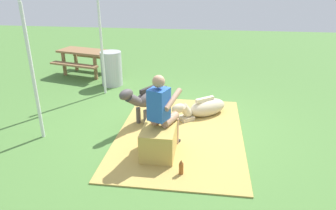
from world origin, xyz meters
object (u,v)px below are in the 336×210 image
at_px(pony_lying, 204,108).
at_px(water_barrel, 112,69).
at_px(tent_pole_left, 33,75).
at_px(tent_pole_right, 102,46).
at_px(hay_bale, 159,142).
at_px(soda_bottle, 181,168).
at_px(person_seated, 163,109).
at_px(pony_standing, 148,98).
at_px(tent_pole_mid, 30,62).
at_px(picnic_bench, 84,56).

distance_m(pony_lying, water_barrel, 3.10).
height_order(tent_pole_left, tent_pole_right, same).
distance_m(hay_bale, soda_bottle, 0.68).
height_order(pony_lying, tent_pole_right, tent_pole_right).
bearing_deg(person_seated, soda_bottle, -150.70).
bearing_deg(pony_standing, hay_bale, -161.27).
height_order(pony_lying, soda_bottle, pony_lying).
distance_m(pony_standing, tent_pole_mid, 2.45).
bearing_deg(water_barrel, hay_bale, -151.56).
bearing_deg(pony_standing, tent_pole_left, 115.60).
bearing_deg(tent_pole_left, pony_standing, -64.40).
relative_size(person_seated, soda_bottle, 5.21).
xyz_separation_m(pony_standing, pony_lying, (0.44, -1.11, -0.34)).
distance_m(person_seated, water_barrel, 3.78).
distance_m(hay_bale, pony_standing, 1.33).
bearing_deg(tent_pole_right, soda_bottle, -145.36).
bearing_deg(hay_bale, soda_bottle, -140.88).
bearing_deg(tent_pole_right, pony_standing, -136.99).
distance_m(tent_pole_mid, picnic_bench, 3.12).
bearing_deg(picnic_bench, tent_pole_mid, -177.12).
height_order(person_seated, water_barrel, person_seated).
distance_m(person_seated, pony_standing, 1.19).
bearing_deg(tent_pole_right, picnic_bench, 36.56).
distance_m(person_seated, tent_pole_right, 3.24).
bearing_deg(tent_pole_left, pony_lying, -65.91).
height_order(pony_lying, picnic_bench, picnic_bench).
bearing_deg(pony_standing, picnic_bench, 40.00).
height_order(water_barrel, tent_pole_mid, tent_pole_mid).
height_order(person_seated, tent_pole_left, tent_pole_left).
distance_m(soda_bottle, tent_pole_mid, 3.77).
xyz_separation_m(pony_standing, picnic_bench, (2.99, 2.51, 0.05)).
xyz_separation_m(tent_pole_right, tent_pole_mid, (-1.59, 0.93, 0.00)).
bearing_deg(pony_lying, tent_pole_right, 66.82).
distance_m(person_seated, pony_lying, 1.75).
bearing_deg(person_seated, pony_standing, 23.19).
bearing_deg(tent_pole_mid, person_seated, -109.69).
relative_size(person_seated, tent_pole_left, 0.57).
xyz_separation_m(pony_standing, tent_pole_left, (-0.88, 1.84, 0.69)).
bearing_deg(tent_pole_left, person_seated, -94.72).
distance_m(pony_lying, soda_bottle, 2.21).
bearing_deg(pony_lying, tent_pole_left, 114.09).
distance_m(pony_lying, tent_pole_left, 3.39).
bearing_deg(pony_standing, water_barrel, 33.25).
relative_size(pony_lying, water_barrel, 1.32).
height_order(water_barrel, tent_pole_left, tent_pole_left).
bearing_deg(water_barrel, person_seated, -149.85).
xyz_separation_m(pony_lying, water_barrel, (1.74, 2.55, 0.27)).
xyz_separation_m(water_barrel, tent_pole_right, (-0.66, -0.01, 0.75)).
distance_m(person_seated, soda_bottle, 1.01).
bearing_deg(pony_standing, tent_pole_mid, 91.54).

